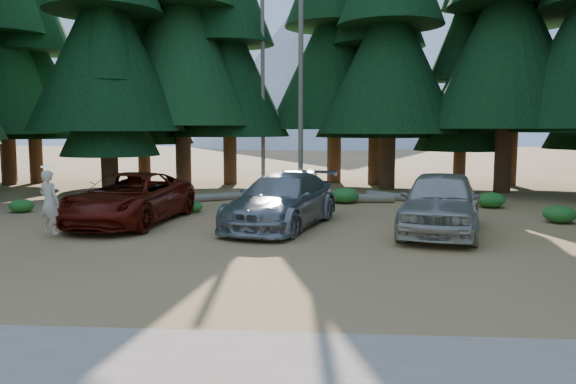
% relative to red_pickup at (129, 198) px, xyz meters
% --- Properties ---
extents(ground, '(160.00, 160.00, 0.00)m').
position_rel_red_pickup_xyz_m(ground, '(4.14, -4.48, -0.79)').
color(ground, olive).
rests_on(ground, ground).
extents(gravel_strip, '(26.00, 3.50, 0.01)m').
position_rel_red_pickup_xyz_m(gravel_strip, '(4.14, -10.98, -0.79)').
color(gravel_strip, tan).
rests_on(gravel_strip, ground).
extents(forest_belt_north, '(36.00, 7.00, 22.00)m').
position_rel_red_pickup_xyz_m(forest_belt_north, '(4.14, 10.52, -0.79)').
color(forest_belt_north, black).
rests_on(forest_belt_north, ground).
extents(snag_front, '(0.24, 0.24, 12.00)m').
position_rel_red_pickup_xyz_m(snag_front, '(4.94, 10.02, 5.21)').
color(snag_front, '#75695D').
rests_on(snag_front, ground).
extents(snag_back, '(0.20, 0.20, 10.00)m').
position_rel_red_pickup_xyz_m(snag_back, '(2.94, 11.52, 4.21)').
color(snag_back, '#75695D').
rests_on(snag_back, ground).
extents(mountain_peak, '(48.00, 50.00, 28.00)m').
position_rel_red_pickup_xyz_m(mountain_peak, '(1.55, 83.76, 11.91)').
color(mountain_peak, '#9B9EA4').
rests_on(mountain_peak, ground).
extents(red_pickup, '(3.19, 5.94, 1.59)m').
position_rel_red_pickup_xyz_m(red_pickup, '(0.00, 0.00, 0.00)').
color(red_pickup, '#5D0F08').
rests_on(red_pickup, ground).
extents(silver_minivan_center, '(3.76, 5.95, 1.61)m').
position_rel_red_pickup_xyz_m(silver_minivan_center, '(4.87, -0.30, 0.01)').
color(silver_minivan_center, gray).
rests_on(silver_minivan_center, ground).
extents(silver_minivan_right, '(3.36, 5.63, 1.80)m').
position_rel_red_pickup_xyz_m(silver_minivan_right, '(9.47, -1.02, 0.11)').
color(silver_minivan_right, '#BCB4A7').
rests_on(silver_minivan_right, ground).
extents(frisbee_player, '(0.68, 0.56, 1.69)m').
position_rel_red_pickup_xyz_m(frisbee_player, '(-0.57, -3.96, 0.41)').
color(frisbee_player, beige).
rests_on(frisbee_player, ground).
extents(log_left, '(3.75, 2.61, 0.31)m').
position_rel_red_pickup_xyz_m(log_left, '(2.22, 6.02, -0.64)').
color(log_left, '#75695D').
rests_on(log_left, ground).
extents(log_mid, '(2.92, 2.88, 0.31)m').
position_rel_red_pickup_xyz_m(log_mid, '(9.38, 6.02, -0.64)').
color(log_mid, '#75695D').
rests_on(log_mid, ground).
extents(log_right, '(5.49, 0.66, 0.35)m').
position_rel_red_pickup_xyz_m(log_right, '(6.19, 5.37, -0.62)').
color(log_right, '#75695D').
rests_on(log_right, ground).
extents(shrub_far_left, '(1.04, 1.04, 0.57)m').
position_rel_red_pickup_xyz_m(shrub_far_left, '(-0.34, 4.64, -0.51)').
color(shrub_far_left, '#1E6621').
rests_on(shrub_far_left, ground).
extents(shrub_left, '(0.73, 0.73, 0.40)m').
position_rel_red_pickup_xyz_m(shrub_left, '(1.42, 2.48, -0.59)').
color(shrub_left, '#1E6621').
rests_on(shrub_left, ground).
extents(shrub_center_left, '(1.17, 1.17, 0.64)m').
position_rel_red_pickup_xyz_m(shrub_center_left, '(4.75, 4.76, -0.47)').
color(shrub_center_left, '#1E6621').
rests_on(shrub_center_left, ground).
extents(shrub_center_right, '(0.95, 0.95, 0.52)m').
position_rel_red_pickup_xyz_m(shrub_center_right, '(5.55, 3.04, -0.53)').
color(shrub_center_right, '#1E6621').
rests_on(shrub_center_right, ground).
extents(shrub_right, '(1.11, 1.11, 0.61)m').
position_rel_red_pickup_xyz_m(shrub_right, '(6.95, 5.26, -0.49)').
color(shrub_right, '#1E6621').
rests_on(shrub_right, ground).
extents(shrub_far_right, '(1.06, 1.06, 0.58)m').
position_rel_red_pickup_xyz_m(shrub_far_right, '(12.43, 4.39, -0.50)').
color(shrub_far_right, '#1E6621').
rests_on(shrub_far_right, ground).
extents(shrub_edge_west, '(0.85, 0.85, 0.47)m').
position_rel_red_pickup_xyz_m(shrub_edge_west, '(-4.68, 1.99, -0.56)').
color(shrub_edge_west, '#1E6621').
rests_on(shrub_edge_west, ground).
extents(shrub_edge_east, '(1.01, 1.01, 0.55)m').
position_rel_red_pickup_xyz_m(shrub_edge_east, '(13.62, 1.02, -0.52)').
color(shrub_edge_east, '#1E6621').
rests_on(shrub_edge_east, ground).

